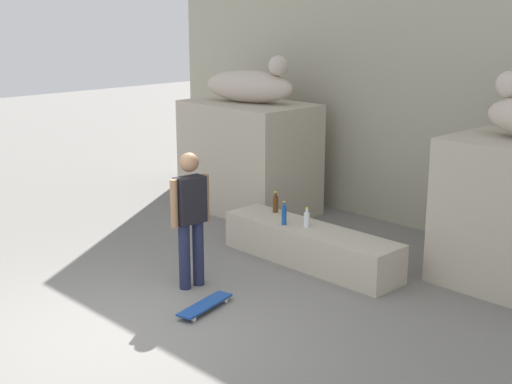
% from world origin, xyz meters
% --- Properties ---
extents(ground_plane, '(40.00, 40.00, 0.00)m').
position_xyz_m(ground_plane, '(0.00, 0.00, 0.00)').
color(ground_plane, slate).
extents(facade_wall, '(10.65, 0.60, 6.16)m').
position_xyz_m(facade_wall, '(0.00, 5.64, 3.08)').
color(facade_wall, '#A8A48D').
rests_on(facade_wall, ground_plane).
extents(pedestal_left, '(2.13, 1.37, 1.81)m').
position_xyz_m(pedestal_left, '(-2.46, 4.24, 0.91)').
color(pedestal_left, '#B7AD99').
rests_on(pedestal_left, ground_plane).
extents(statue_reclining_left, '(1.69, 0.93, 0.78)m').
position_xyz_m(statue_reclining_left, '(-2.42, 4.25, 2.09)').
color(statue_reclining_left, beige).
rests_on(statue_reclining_left, pedestal_left).
extents(ledge_block, '(2.64, 0.64, 0.51)m').
position_xyz_m(ledge_block, '(0.00, 3.02, 0.25)').
color(ledge_block, '#B7AD99').
rests_on(ledge_block, ground_plane).
extents(skater, '(0.23, 0.54, 1.67)m').
position_xyz_m(skater, '(-0.47, 1.39, 0.92)').
color(skater, '#1E233F').
rests_on(skater, ground_plane).
extents(skateboard, '(0.38, 0.82, 0.08)m').
position_xyz_m(skateboard, '(0.18, 1.04, 0.06)').
color(skateboard, navy).
rests_on(skateboard, ground_plane).
extents(bottle_clear, '(0.08, 0.08, 0.27)m').
position_xyz_m(bottle_clear, '(-0.05, 3.00, 0.61)').
color(bottle_clear, silver).
rests_on(bottle_clear, ledge_block).
extents(bottle_blue, '(0.07, 0.07, 0.32)m').
position_xyz_m(bottle_blue, '(-0.33, 2.85, 0.64)').
color(bottle_blue, '#194C99').
rests_on(bottle_blue, ledge_block).
extents(bottle_brown, '(0.08, 0.08, 0.30)m').
position_xyz_m(bottle_brown, '(-0.82, 3.20, 0.63)').
color(bottle_brown, '#593314').
rests_on(bottle_brown, ledge_block).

